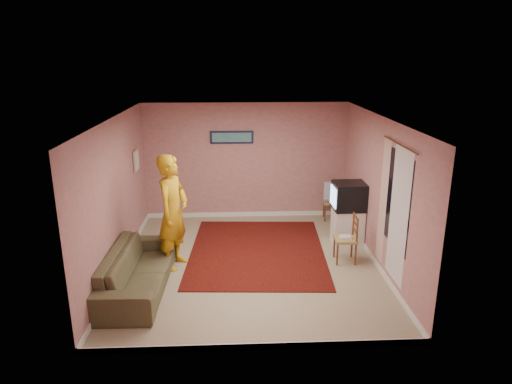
{
  "coord_description": "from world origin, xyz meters",
  "views": [
    {
      "loc": [
        -0.24,
        -7.44,
        3.61
      ],
      "look_at": [
        0.14,
        0.6,
        1.16
      ],
      "focal_mm": 32.0,
      "sensor_mm": 36.0,
      "label": 1
    }
  ],
  "objects_px": {
    "person": "(173,212)",
    "chair_b": "(346,233)",
    "tv_cabinet": "(347,226)",
    "sofa": "(138,270)",
    "crt_tv": "(349,196)",
    "chair_a": "(332,198)"
  },
  "relations": [
    {
      "from": "tv_cabinet",
      "to": "crt_tv",
      "type": "relative_size",
      "value": 1.14
    },
    {
      "from": "tv_cabinet",
      "to": "sofa",
      "type": "xyz_separation_m",
      "value": [
        -3.75,
        -1.65,
        -0.03
      ]
    },
    {
      "from": "crt_tv",
      "to": "person",
      "type": "distance_m",
      "value": 3.36
    },
    {
      "from": "chair_a",
      "to": "person",
      "type": "relative_size",
      "value": 0.23
    },
    {
      "from": "crt_tv",
      "to": "chair_a",
      "type": "height_order",
      "value": "crt_tv"
    },
    {
      "from": "sofa",
      "to": "person",
      "type": "xyz_separation_m",
      "value": [
        0.49,
        0.82,
        0.67
      ]
    },
    {
      "from": "chair_b",
      "to": "chair_a",
      "type": "bearing_deg",
      "value": 177.37
    },
    {
      "from": "tv_cabinet",
      "to": "sofa",
      "type": "height_order",
      "value": "tv_cabinet"
    },
    {
      "from": "sofa",
      "to": "tv_cabinet",
      "type": "bearing_deg",
      "value": -64.71
    },
    {
      "from": "tv_cabinet",
      "to": "chair_a",
      "type": "relative_size",
      "value": 1.57
    },
    {
      "from": "chair_a",
      "to": "tv_cabinet",
      "type": "bearing_deg",
      "value": -83.33
    },
    {
      "from": "chair_a",
      "to": "sofa",
      "type": "relative_size",
      "value": 0.2
    },
    {
      "from": "tv_cabinet",
      "to": "chair_b",
      "type": "distance_m",
      "value": 0.85
    },
    {
      "from": "crt_tv",
      "to": "chair_b",
      "type": "relative_size",
      "value": 1.32
    },
    {
      "from": "sofa",
      "to": "chair_b",
      "type": "bearing_deg",
      "value": -74.87
    },
    {
      "from": "tv_cabinet",
      "to": "crt_tv",
      "type": "height_order",
      "value": "crt_tv"
    },
    {
      "from": "sofa",
      "to": "person",
      "type": "relative_size",
      "value": 1.12
    },
    {
      "from": "person",
      "to": "chair_b",
      "type": "bearing_deg",
      "value": -68.96
    },
    {
      "from": "crt_tv",
      "to": "chair_a",
      "type": "xyz_separation_m",
      "value": [
        -0.01,
        1.38,
        -0.47
      ]
    },
    {
      "from": "tv_cabinet",
      "to": "chair_a",
      "type": "height_order",
      "value": "chair_a"
    },
    {
      "from": "chair_b",
      "to": "person",
      "type": "distance_m",
      "value": 3.07
    },
    {
      "from": "chair_b",
      "to": "person",
      "type": "height_order",
      "value": "person"
    }
  ]
}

